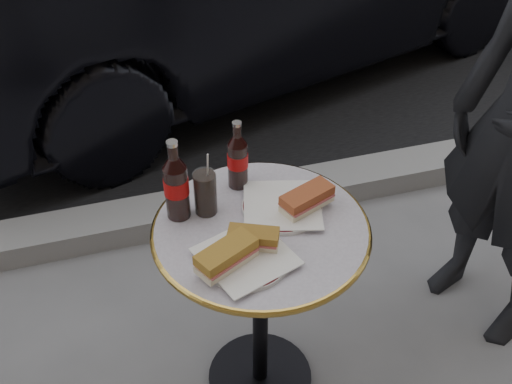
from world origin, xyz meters
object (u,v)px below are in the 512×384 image
object	(u,v)px
bistro_table	(260,312)
cola_bottle_right	(238,154)
cola_glass	(205,193)
plate_left	(246,258)
cola_bottle_left	(176,180)
plate_right	(282,207)

from	to	relation	value
bistro_table	cola_bottle_right	xyz separation A→B (m)	(-0.01, 0.20, 0.48)
cola_bottle_right	cola_glass	size ratio (longest dim) A/B	1.64
bistro_table	cola_glass	size ratio (longest dim) A/B	5.34
plate_left	cola_bottle_left	xyz separation A→B (m)	(-0.14, 0.23, 0.12)
plate_left	cola_bottle_right	world-z (taller)	cola_bottle_right
plate_right	cola_bottle_right	bearing A→B (deg)	122.94
plate_right	cola_glass	bearing A→B (deg)	166.35
cola_bottle_right	cola_glass	distance (m)	0.16
cola_glass	plate_left	bearing A→B (deg)	-75.75
plate_right	cola_bottle_right	size ratio (longest dim) A/B	1.03
bistro_table	cola_bottle_left	distance (m)	0.55
plate_right	cola_bottle_left	world-z (taller)	cola_bottle_left
bistro_table	plate_right	xyz separation A→B (m)	(0.08, 0.06, 0.37)
plate_right	plate_left	bearing A→B (deg)	-132.50
bistro_table	cola_glass	distance (m)	0.47
plate_left	cola_glass	bearing A→B (deg)	104.25
cola_bottle_right	cola_glass	world-z (taller)	cola_bottle_right
plate_left	cola_bottle_right	size ratio (longest dim) A/B	1.03
cola_bottle_right	plate_left	bearing A→B (deg)	-101.38
plate_left	cola_glass	size ratio (longest dim) A/B	1.70
cola_bottle_right	plate_right	bearing A→B (deg)	-57.06
plate_left	cola_bottle_right	xyz separation A→B (m)	(0.06, 0.31, 0.11)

